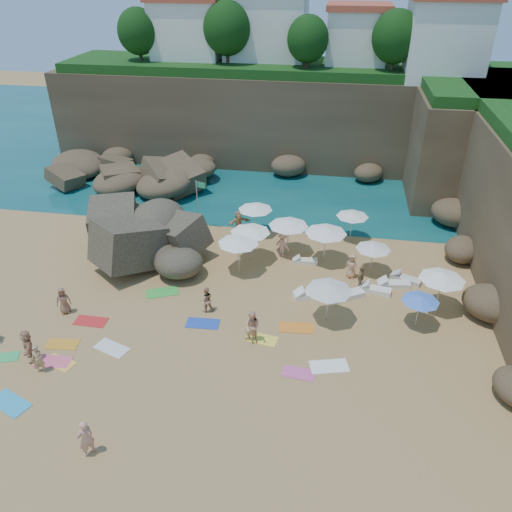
% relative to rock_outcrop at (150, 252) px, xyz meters
% --- Properties ---
extents(ground, '(120.00, 120.00, 0.00)m').
position_rel_rock_outcrop_xyz_m(ground, '(5.62, -5.69, 0.00)').
color(ground, tan).
rests_on(ground, ground).
extents(seawater, '(120.00, 120.00, 0.00)m').
position_rel_rock_outcrop_xyz_m(seawater, '(5.62, 24.31, 0.00)').
color(seawater, '#0C4751').
rests_on(seawater, ground).
extents(cliff_back, '(44.00, 8.00, 8.00)m').
position_rel_rock_outcrop_xyz_m(cliff_back, '(7.62, 19.31, 4.00)').
color(cliff_back, brown).
rests_on(cliff_back, ground).
extents(cliff_corner, '(10.00, 12.00, 8.00)m').
position_rel_rock_outcrop_xyz_m(cliff_corner, '(22.62, 14.31, 4.00)').
color(cliff_corner, brown).
rests_on(cliff_corner, ground).
extents(rock_promontory, '(12.00, 7.00, 2.00)m').
position_rel_rock_outcrop_xyz_m(rock_promontory, '(-5.38, 10.31, 0.00)').
color(rock_promontory, brown).
rests_on(rock_promontory, ground).
extents(clifftop_buildings, '(28.48, 9.48, 7.00)m').
position_rel_rock_outcrop_xyz_m(clifftop_buildings, '(8.58, 20.11, 11.24)').
color(clifftop_buildings, white).
rests_on(clifftop_buildings, cliff_back).
extents(clifftop_trees, '(35.60, 23.82, 4.40)m').
position_rel_rock_outcrop_xyz_m(clifftop_trees, '(10.40, 13.83, 11.26)').
color(clifftop_trees, '#11380F').
rests_on(clifftop_trees, ground).
extents(marina_masts, '(3.10, 0.10, 6.00)m').
position_rel_rock_outcrop_xyz_m(marina_masts, '(-10.88, 24.31, 3.00)').
color(marina_masts, white).
rests_on(marina_masts, ground).
extents(rock_outcrop, '(9.05, 7.40, 3.25)m').
position_rel_rock_outcrop_xyz_m(rock_outcrop, '(0.00, 0.00, 0.00)').
color(rock_outcrop, brown).
rests_on(rock_outcrop, ground).
extents(flag_pole, '(0.71, 0.19, 3.67)m').
position_rel_rock_outcrop_xyz_m(flag_pole, '(2.49, 3.77, 2.34)').
color(flag_pole, silver).
rests_on(flag_pole, ground).
extents(parasol_0, '(2.64, 2.64, 2.50)m').
position_rel_rock_outcrop_xyz_m(parasol_0, '(11.48, 0.61, 2.29)').
color(parasol_0, silver).
rests_on(parasol_0, ground).
extents(parasol_1, '(2.39, 2.39, 2.26)m').
position_rel_rock_outcrop_xyz_m(parasol_1, '(6.53, 3.62, 2.07)').
color(parasol_1, silver).
rests_on(parasol_1, ground).
extents(parasol_2, '(2.58, 2.58, 2.44)m').
position_rel_rock_outcrop_xyz_m(parasol_2, '(9.07, 1.31, 2.24)').
color(parasol_2, silver).
rests_on(parasol_2, ground).
extents(parasol_3, '(2.19, 2.19, 2.07)m').
position_rel_rock_outcrop_xyz_m(parasol_3, '(13.15, 3.96, 1.90)').
color(parasol_3, silver).
rests_on(parasol_3, ground).
extents(parasol_4, '(2.13, 2.13, 2.01)m').
position_rel_rock_outcrop_xyz_m(parasol_4, '(14.39, -0.21, 1.85)').
color(parasol_4, silver).
rests_on(parasol_4, ground).
extents(parasol_5, '(2.54, 2.54, 2.41)m').
position_rel_rock_outcrop_xyz_m(parasol_5, '(6.80, 0.07, 2.21)').
color(parasol_5, silver).
rests_on(parasol_5, ground).
extents(parasol_7, '(2.48, 2.48, 2.34)m').
position_rel_rock_outcrop_xyz_m(parasol_7, '(17.88, -3.40, 2.15)').
color(parasol_7, silver).
rests_on(parasol_7, ground).
extents(parasol_8, '(2.45, 2.45, 2.32)m').
position_rel_rock_outcrop_xyz_m(parasol_8, '(11.92, -5.39, 2.13)').
color(parasol_8, silver).
rests_on(parasol_8, ground).
extents(parasol_9, '(2.52, 2.52, 2.38)m').
position_rel_rock_outcrop_xyz_m(parasol_9, '(6.32, -1.37, 2.18)').
color(parasol_9, silver).
rests_on(parasol_9, ground).
extents(parasol_10, '(1.97, 1.97, 1.86)m').
position_rel_rock_outcrop_xyz_m(parasol_10, '(16.64, -5.03, 1.71)').
color(parasol_10, silver).
rests_on(parasol_10, ground).
extents(lounger_0, '(1.65, 0.73, 0.25)m').
position_rel_rock_outcrop_xyz_m(lounger_0, '(10.31, 0.28, 0.12)').
color(lounger_0, white).
rests_on(lounger_0, ground).
extents(lounger_1, '(1.90, 1.25, 0.28)m').
position_rel_rock_outcrop_xyz_m(lounger_1, '(16.49, -0.84, 0.14)').
color(lounger_1, silver).
rests_on(lounger_1, ground).
extents(lounger_2, '(2.08, 1.63, 0.32)m').
position_rel_rock_outcrop_xyz_m(lounger_2, '(13.02, -3.14, 0.16)').
color(lounger_2, white).
rests_on(lounger_2, ground).
extents(lounger_3, '(1.91, 0.93, 0.28)m').
position_rel_rock_outcrop_xyz_m(lounger_3, '(14.62, -2.29, 0.14)').
color(lounger_3, white).
rests_on(lounger_3, ground).
extents(lounger_4, '(2.01, 0.96, 0.30)m').
position_rel_rock_outcrop_xyz_m(lounger_4, '(15.72, -1.54, 0.15)').
color(lounger_4, white).
rests_on(lounger_4, ground).
extents(lounger_5, '(2.10, 1.28, 0.31)m').
position_rel_rock_outcrop_xyz_m(lounger_5, '(10.94, -3.42, 0.16)').
color(lounger_5, white).
rests_on(lounger_5, ground).
extents(towel_0, '(2.10, 1.57, 0.03)m').
position_rel_rock_outcrop_xyz_m(towel_0, '(-1.55, -13.59, 0.02)').
color(towel_0, '#28A0D7').
rests_on(towel_0, ground).
extents(towel_1, '(1.78, 0.99, 0.03)m').
position_rel_rock_outcrop_xyz_m(towel_1, '(-1.01, -10.83, 0.02)').
color(towel_1, '#EC5C75').
rests_on(towel_1, ground).
extents(towel_2, '(1.71, 0.99, 0.03)m').
position_rel_rock_outcrop_xyz_m(towel_2, '(-1.19, -9.58, 0.01)').
color(towel_2, orange).
rests_on(towel_2, ground).
extents(towel_3, '(1.65, 1.19, 0.03)m').
position_rel_rock_outcrop_xyz_m(towel_3, '(-3.58, -10.97, 0.01)').
color(towel_3, green).
rests_on(towel_3, ground).
extents(towel_4, '(1.68, 1.18, 0.03)m').
position_rel_rock_outcrop_xyz_m(towel_4, '(-0.67, -10.85, 0.01)').
color(towel_4, yellow).
rests_on(towel_4, ground).
extents(towel_5, '(1.93, 1.41, 0.03)m').
position_rel_rock_outcrop_xyz_m(towel_5, '(1.40, -9.46, 0.02)').
color(towel_5, silver).
rests_on(towel_5, ground).
extents(towel_7, '(1.75, 0.88, 0.03)m').
position_rel_rock_outcrop_xyz_m(towel_7, '(-0.59, -7.62, 0.02)').
color(towel_7, red).
rests_on(towel_7, ground).
extents(towel_8, '(1.81, 0.98, 0.03)m').
position_rel_rock_outcrop_xyz_m(towel_8, '(5.41, -6.80, 0.02)').
color(towel_8, '#2246B5').
rests_on(towel_8, ground).
extents(towel_9, '(1.62, 0.94, 0.03)m').
position_rel_rock_outcrop_xyz_m(towel_9, '(10.82, -9.67, 0.01)').
color(towel_9, '#D95498').
rests_on(towel_9, ground).
extents(towel_10, '(1.92, 1.09, 0.03)m').
position_rel_rock_outcrop_xyz_m(towel_10, '(10.39, -6.33, 0.02)').
color(towel_10, orange).
rests_on(towel_10, ground).
extents(towel_11, '(2.10, 1.61, 0.03)m').
position_rel_rock_outcrop_xyz_m(towel_11, '(2.33, -4.40, 0.02)').
color(towel_11, green).
rests_on(towel_11, ground).
extents(towel_12, '(1.73, 1.06, 0.03)m').
position_rel_rock_outcrop_xyz_m(towel_12, '(8.72, -7.54, 0.01)').
color(towel_12, '#FFE643').
rests_on(towel_12, ground).
extents(towel_13, '(2.00, 1.35, 0.03)m').
position_rel_rock_outcrop_xyz_m(towel_13, '(12.22, -8.98, 0.02)').
color(towel_13, white).
rests_on(towel_13, ground).
extents(person_stand_0, '(0.63, 0.48, 1.54)m').
position_rel_rock_outcrop_xyz_m(person_stand_0, '(-1.21, -11.53, 0.77)').
color(person_stand_0, tan).
rests_on(person_stand_0, ground).
extents(person_stand_1, '(0.92, 0.84, 1.53)m').
position_rel_rock_outcrop_xyz_m(person_stand_1, '(5.35, -5.67, 0.77)').
color(person_stand_1, tan).
rests_on(person_stand_1, ground).
extents(person_stand_2, '(1.16, 0.99, 1.69)m').
position_rel_rock_outcrop_xyz_m(person_stand_2, '(8.77, 0.92, 0.85)').
color(person_stand_2, '#F9AB8D').
rests_on(person_stand_2, ground).
extents(person_stand_3, '(0.59, 0.96, 1.53)m').
position_rel_rock_outcrop_xyz_m(person_stand_3, '(13.74, -2.10, 0.76)').
color(person_stand_3, olive).
rests_on(person_stand_3, ground).
extents(person_stand_4, '(0.86, 0.62, 1.58)m').
position_rel_rock_outcrop_xyz_m(person_stand_4, '(13.20, -0.93, 0.79)').
color(person_stand_4, tan).
rests_on(person_stand_4, ground).
extents(person_stand_5, '(1.61, 1.29, 1.75)m').
position_rel_rock_outcrop_xyz_m(person_stand_5, '(5.37, 3.44, 0.88)').
color(person_stand_5, tan).
rests_on(person_stand_5, ground).
extents(person_stand_6, '(0.72, 0.78, 1.80)m').
position_rel_rock_outcrop_xyz_m(person_stand_6, '(3.05, -15.43, 0.90)').
color(person_stand_6, tan).
rests_on(person_stand_6, ground).
extents(person_lie_2, '(1.40, 1.75, 0.42)m').
position_rel_rock_outcrop_xyz_m(person_lie_2, '(-2.27, -7.10, 0.21)').
color(person_lie_2, '#8A5C45').
rests_on(person_lie_2, ground).
extents(person_lie_3, '(2.33, 2.31, 0.46)m').
position_rel_rock_outcrop_xyz_m(person_lie_3, '(-2.11, -10.86, 0.23)').
color(person_lie_3, tan).
rests_on(person_lie_3, ground).
extents(person_lie_4, '(0.62, 1.45, 0.34)m').
position_rel_rock_outcrop_xyz_m(person_lie_4, '(8.19, -7.71, 0.17)').
color(person_lie_4, tan).
rests_on(person_lie_4, ground).
extents(person_lie_5, '(1.28, 1.96, 0.68)m').
position_rel_rock_outcrop_xyz_m(person_lie_5, '(8.31, -7.82, 0.34)').
color(person_lie_5, '#E7A883').
rests_on(person_lie_5, ground).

